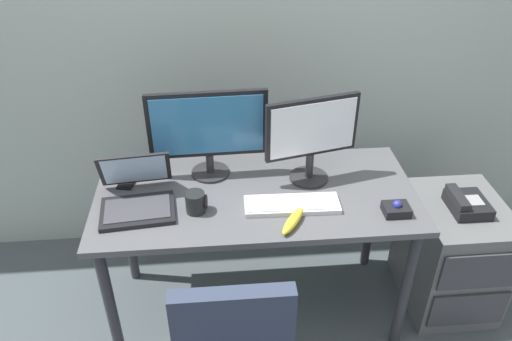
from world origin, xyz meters
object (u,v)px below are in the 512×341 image
desk_phone (466,204)px  monitor_side (312,134)px  file_cabinet (451,254)px  monitor_main (208,129)px  trackball_mouse (396,209)px  coffee_mug (196,202)px  laptop (137,195)px  cell_phone (129,180)px  banana (293,221)px  keyboard (292,204)px

desk_phone → monitor_side: bearing=171.3°
file_cabinet → monitor_main: bearing=171.5°
monitor_side → trackball_mouse: size_ratio=3.87×
coffee_mug → monitor_main: bearing=77.5°
laptop → cell_phone: size_ratio=2.48×
monitor_side → banana: (-0.12, -0.33, -0.22)m
desk_phone → banana: banana is taller
monitor_side → desk_phone: bearing=-8.7°
file_cabinet → banana: banana is taller
monitor_side → keyboard: 0.32m
keyboard → coffee_mug: (-0.41, 0.01, 0.03)m
file_cabinet → monitor_main: (-1.21, 0.18, 0.69)m
desk_phone → monitor_main: bearing=170.7°
monitor_side → coffee_mug: 0.59m
cell_phone → keyboard: bearing=-6.7°
monitor_side → laptop: (-0.78, -0.13, -0.19)m
file_cabinet → cell_phone: 1.66m
keyboard → banana: banana is taller
monitor_side → keyboard: size_ratio=1.03×
laptop → cell_phone: bearing=109.1°
desk_phone → coffee_mug: size_ratio=2.13×
monitor_main → monitor_side: monitor_main is taller
laptop → cell_phone: 0.20m
file_cabinet → banana: (-0.87, -0.23, 0.47)m
monitor_main → keyboard: bearing=-39.7°
monitor_main → cell_phone: size_ratio=3.81×
banana → trackball_mouse: bearing=4.7°
desk_phone → coffee_mug: 1.27m
file_cabinet → keyboard: keyboard is taller
file_cabinet → cell_phone: size_ratio=4.25×
coffee_mug → cell_phone: bearing=141.8°
keyboard → monitor_side: bearing=62.0°
monitor_main → banana: size_ratio=2.84×
laptop → keyboard: bearing=-6.3°
desk_phone → cell_phone: (-1.58, 0.16, 0.11)m
desk_phone → monitor_main: size_ratio=0.37×
monitor_side → laptop: 0.81m
cell_phone → banana: (0.72, -0.37, 0.02)m
keyboard → cell_phone: 0.77m
desk_phone → monitor_side: monitor_side is taller
desk_phone → coffee_mug: bearing=-176.1°
keyboard → trackball_mouse: 0.44m
monitor_main → keyboard: 0.51m
banana → monitor_side: bearing=69.2°
banana → laptop: bearing=163.5°
coffee_mug → cell_phone: coffee_mug is taller
monitor_side → cell_phone: monitor_side is taller
cell_phone → laptop: bearing=-58.2°
laptop → desk_phone: bearing=0.7°
keyboard → trackball_mouse: bearing=-10.7°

